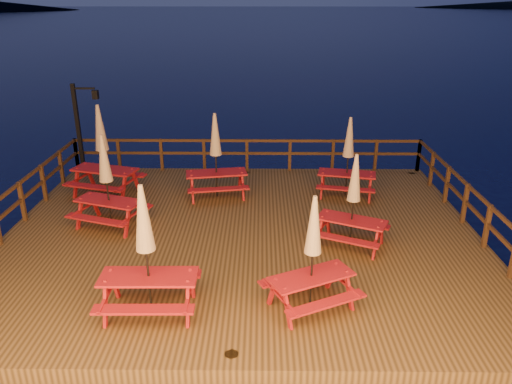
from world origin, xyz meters
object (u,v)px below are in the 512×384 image
lamp_post (82,121)px  picnic_table_2 (102,149)px  picnic_table_1 (313,252)px  picnic_table_0 (216,154)px

lamp_post → picnic_table_2: size_ratio=1.09×
picnic_table_1 → picnic_table_2: (-5.62, 5.77, 0.21)m
picnic_table_2 → lamp_post: bearing=137.5°
picnic_table_0 → picnic_table_1: (2.29, -5.68, -0.10)m
picnic_table_0 → picnic_table_1: size_ratio=1.09×
picnic_table_0 → picnic_table_1: bearing=-78.3°
picnic_table_0 → picnic_table_2: picnic_table_2 is taller
picnic_table_0 → picnic_table_2: (-3.33, 0.08, 0.11)m
lamp_post → picnic_table_1: (6.84, -7.76, -0.59)m
lamp_post → picnic_table_0: size_ratio=1.19×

